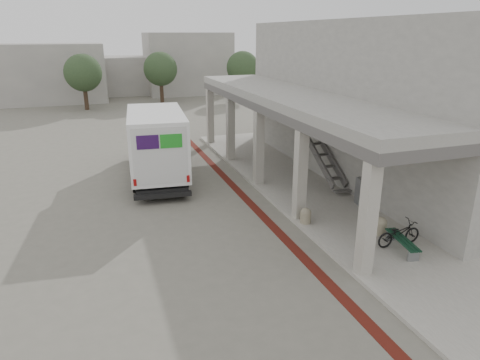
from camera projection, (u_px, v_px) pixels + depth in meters
name	position (u px, v px, depth m)	size (l,w,h in m)	color
ground	(249.00, 234.00, 14.49)	(120.00, 120.00, 0.00)	#676358
bike_lane_stripe	(255.00, 208.00, 16.59)	(0.35, 40.00, 0.01)	#4F160F
sidewalk	(351.00, 217.00, 15.71)	(4.40, 28.00, 0.12)	gray
transit_building	(356.00, 104.00, 19.52)	(7.60, 17.00, 7.00)	gray
distant_backdrop	(105.00, 71.00, 44.79)	(28.00, 10.00, 6.50)	gray
tree_left	(83.00, 73.00, 36.93)	(3.20, 3.20, 4.80)	#38281C
tree_mid	(160.00, 69.00, 40.88)	(3.20, 3.20, 4.80)	#38281C
tree_right	(243.00, 68.00, 42.46)	(3.20, 3.20, 4.80)	#38281C
fedex_truck	(156.00, 141.00, 19.83)	(3.05, 7.72, 3.21)	black
bench	(402.00, 242.00, 13.07)	(0.64, 1.65, 0.38)	gray
bollard_near	(306.00, 215.00, 14.97)	(0.38, 0.38, 0.56)	gray
bollard_far	(381.00, 225.00, 14.14)	(0.40, 0.40, 0.60)	gray
utility_cabinet	(364.00, 192.00, 16.46)	(0.47, 0.63, 1.06)	gray
bicycle_black	(399.00, 233.00, 13.35)	(0.54, 1.55, 0.81)	black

